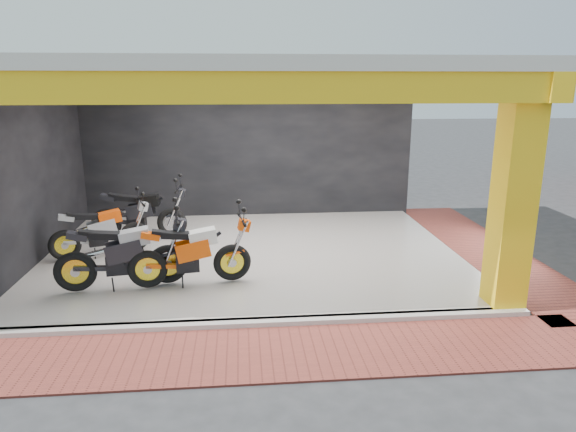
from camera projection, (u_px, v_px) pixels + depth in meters
name	position (u px, v px, depth m)	size (l,w,h in m)	color
ground	(256.00, 297.00, 8.28)	(80.00, 80.00, 0.00)	#2D2D30
showroom_floor	(253.00, 254.00, 10.20)	(8.00, 6.00, 0.10)	silver
showroom_ceiling	(249.00, 69.00, 9.30)	(8.40, 6.40, 0.20)	beige
back_wall	(248.00, 149.00, 12.75)	(8.20, 0.20, 3.50)	black
left_wall	(27.00, 173.00, 9.40)	(0.20, 6.20, 3.50)	black
corner_column	(514.00, 197.00, 7.45)	(0.50, 0.50, 3.50)	yellow
header_beam_front	(254.00, 88.00, 6.48)	(8.40, 0.30, 0.40)	yellow
header_beam_right	(461.00, 86.00, 9.73)	(0.30, 6.40, 0.40)	yellow
floor_kerb	(258.00, 323.00, 7.29)	(8.00, 0.20, 0.10)	silver
paver_front	(260.00, 353.00, 6.54)	(9.00, 1.40, 0.03)	brown
paver_right	(484.00, 249.00, 10.63)	(1.40, 7.00, 0.03)	brown
moto_hero	(232.00, 245.00, 8.52)	(2.12, 0.78, 1.29)	#FF560A
moto_row_a	(167.00, 245.00, 8.40)	(2.21, 0.82, 1.35)	black
moto_row_b	(171.00, 209.00, 10.92)	(2.15, 0.79, 1.31)	black
moto_row_c	(134.00, 222.00, 10.05)	(1.97, 0.73, 1.20)	#9C9EA3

